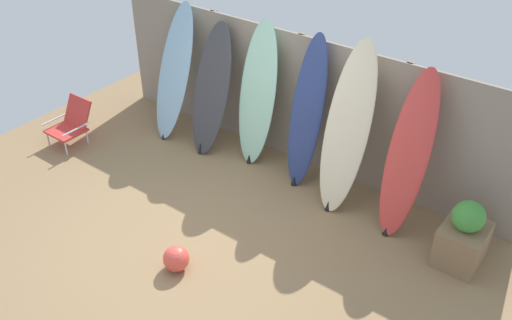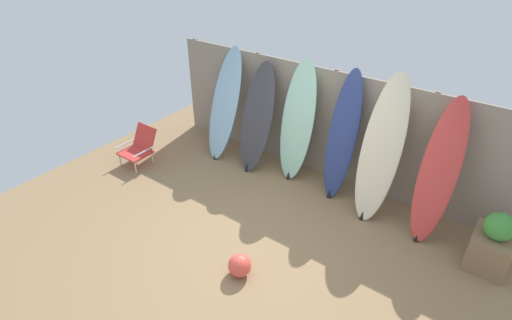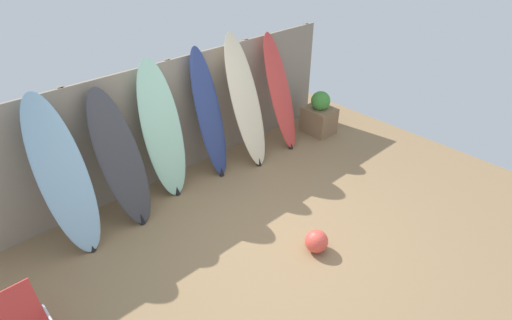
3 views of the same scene
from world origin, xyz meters
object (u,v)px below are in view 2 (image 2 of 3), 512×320
object	(u,v)px
surfboard_skyblue_0	(225,105)
surfboard_charcoal_1	(257,119)
planter_box	(492,244)
surfboard_navy_3	(342,137)
surfboard_cream_4	(381,150)
surfboard_red_5	(439,173)
surfboard_seafoam_2	(297,122)
beach_chair	(140,146)
beach_ball	(240,265)

from	to	relation	value
surfboard_skyblue_0	surfboard_charcoal_1	size ratio (longest dim) A/B	1.07
surfboard_charcoal_1	planter_box	bearing A→B (deg)	-3.36
surfboard_navy_3	surfboard_cream_4	world-z (taller)	surfboard_cream_4
surfboard_cream_4	surfboard_red_5	bearing A→B (deg)	0.80
surfboard_navy_3	surfboard_seafoam_2	bearing A→B (deg)	178.76
surfboard_red_5	beach_chair	bearing A→B (deg)	-165.77
surfboard_charcoal_1	beach_ball	world-z (taller)	surfboard_charcoal_1
surfboard_skyblue_0	surfboard_seafoam_2	size ratio (longest dim) A/B	0.97
surfboard_charcoal_1	surfboard_cream_4	distance (m)	2.11
surfboard_skyblue_0	surfboard_navy_3	bearing A→B (deg)	2.49
surfboard_navy_3	planter_box	size ratio (longest dim) A/B	2.46
surfboard_cream_4	beach_chair	size ratio (longest dim) A/B	3.22
beach_ball	surfboard_skyblue_0	bearing A→B (deg)	133.01
surfboard_skyblue_0	beach_chair	bearing A→B (deg)	-130.46
surfboard_skyblue_0	surfboard_cream_4	bearing A→B (deg)	-0.27
surfboard_skyblue_0	surfboard_cream_4	world-z (taller)	surfboard_cream_4
beach_chair	beach_ball	distance (m)	3.18
surfboard_skyblue_0	surfboard_red_5	distance (m)	3.58
planter_box	beach_ball	world-z (taller)	planter_box
beach_chair	planter_box	distance (m)	5.47
planter_box	beach_ball	xyz separation A→B (m)	(-2.38, -1.94, -0.20)
surfboard_seafoam_2	beach_chair	world-z (taller)	surfboard_seafoam_2
surfboard_seafoam_2	surfboard_skyblue_0	bearing A→B (deg)	-175.43
surfboard_seafoam_2	surfboard_red_5	distance (m)	2.18
surfboard_charcoal_1	surfboard_red_5	size ratio (longest dim) A/B	0.93
surfboard_seafoam_2	beach_ball	size ratio (longest dim) A/B	6.87
surfboard_skyblue_0	surfboard_cream_4	distance (m)	2.81
surfboard_cream_4	planter_box	distance (m)	1.75
surfboard_red_5	planter_box	xyz separation A→B (m)	(0.83, -0.22, -0.61)
surfboard_cream_4	surfboard_red_5	size ratio (longest dim) A/B	1.07
surfboard_seafoam_2	surfboard_navy_3	size ratio (longest dim) A/B	1.00
surfboard_navy_3	surfboard_red_5	size ratio (longest dim) A/B	1.03
beach_ball	surfboard_seafoam_2	bearing A→B (deg)	105.35
surfboard_navy_3	beach_chair	distance (m)	3.47
surfboard_charcoal_1	beach_chair	bearing A→B (deg)	-145.63
surfboard_seafoam_2	beach_chair	xyz separation A→B (m)	(-2.39, -1.27, -0.65)
surfboard_skyblue_0	surfboard_charcoal_1	bearing A→B (deg)	-0.51
surfboard_skyblue_0	beach_ball	world-z (taller)	surfboard_skyblue_0
surfboard_cream_4	beach_chair	xyz separation A→B (m)	(-3.79, -1.15, -0.69)
surfboard_red_5	surfboard_seafoam_2	bearing A→B (deg)	177.01
surfboard_seafoam_2	beach_ball	bearing A→B (deg)	-74.65
surfboard_seafoam_2	surfboard_cream_4	xyz separation A→B (m)	(1.41, -0.12, 0.04)
surfboard_cream_4	beach_ball	world-z (taller)	surfboard_cream_4
beach_chair	planter_box	bearing A→B (deg)	17.06
surfboard_seafoam_2	planter_box	distance (m)	3.09
surfboard_seafoam_2	surfboard_navy_3	xyz separation A→B (m)	(0.78, -0.02, -0.00)
beach_ball	beach_chair	bearing A→B (deg)	161.50
surfboard_skyblue_0	surfboard_navy_3	xyz separation A→B (m)	(2.18, 0.09, 0.02)
beach_chair	surfboard_skyblue_0	bearing A→B (deg)	56.75
surfboard_navy_3	planter_box	xyz separation A→B (m)	(2.23, -0.32, -0.63)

